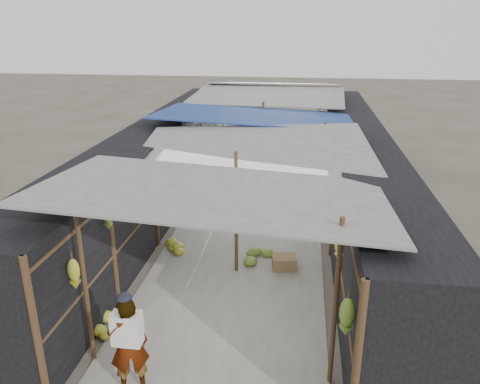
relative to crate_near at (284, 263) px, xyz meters
The scene contains 14 objects.
ground 3.38m from the crate_near, 107.03° to the right, with size 80.00×80.00×0.00m, color #6B6356.
aisle_slab 3.42m from the crate_near, 106.83° to the left, with size 3.60×16.00×0.02m, color #9E998E.
stall_left 5.03m from the crate_near, 138.44° to the left, with size 1.40×15.00×2.30m, color black.
stall_right 3.82m from the crate_near, 62.38° to the left, with size 1.40×15.00×2.30m, color black.
crate_near is the anchor object (origin of this frame).
crate_mid 3.48m from the crate_near, 82.41° to the left, with size 0.51×0.41×0.30m, color olive.
crate_back 8.37m from the crate_near, 99.04° to the left, with size 0.47×0.38×0.30m, color olive.
black_basin 5.31m from the crate_near, 91.88° to the left, with size 0.64×0.64×0.19m, color black.
vendor_elderly 4.27m from the crate_near, 118.05° to the right, with size 0.54×0.36×1.49m, color white.
shopper_blue 4.50m from the crate_near, 103.65° to the left, with size 0.86×0.67×1.77m, color #1C438F.
vendor_seated 6.79m from the crate_near, 89.76° to the left, with size 0.65×0.37×1.00m, color #504C45.
market_canopy 4.36m from the crate_near, 104.99° to the left, with size 5.62×15.20×2.77m.
hanging_bananas 3.92m from the crate_near, 103.74° to the left, with size 3.95×14.13×0.76m.
floor_bananas 2.64m from the crate_near, 120.51° to the left, with size 3.97×10.03×0.35m.
Camera 1 is at (1.24, -5.58, 4.93)m, focal length 35.00 mm.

